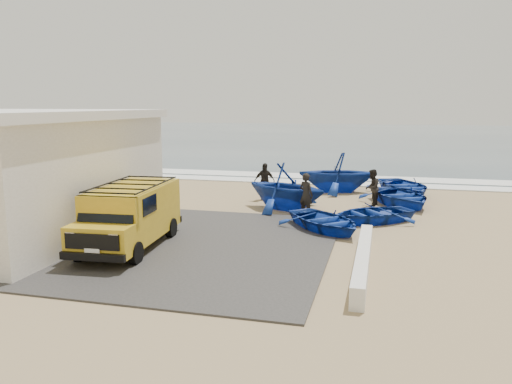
# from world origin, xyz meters

# --- Properties ---
(ground) EXTENTS (160.00, 160.00, 0.00)m
(ground) POSITION_xyz_m (0.00, 0.00, 0.00)
(ground) COLOR tan
(slab) EXTENTS (12.00, 10.00, 0.05)m
(slab) POSITION_xyz_m (-2.00, -2.00, 0.03)
(slab) COLOR #3B3836
(slab) RESTS_ON ground
(ocean) EXTENTS (180.00, 88.00, 0.01)m
(ocean) POSITION_xyz_m (0.00, 56.00, 0.00)
(ocean) COLOR #385166
(ocean) RESTS_ON ground
(surf_line) EXTENTS (180.00, 1.60, 0.06)m
(surf_line) POSITION_xyz_m (0.00, 12.00, 0.03)
(surf_line) COLOR white
(surf_line) RESTS_ON ground
(surf_wash) EXTENTS (180.00, 2.20, 0.04)m
(surf_wash) POSITION_xyz_m (0.00, 14.50, 0.02)
(surf_wash) COLOR white
(surf_wash) RESTS_ON ground
(building) EXTENTS (8.40, 9.40, 4.30)m
(building) POSITION_xyz_m (-7.50, -2.00, 2.16)
(building) COLOR white
(building) RESTS_ON ground
(parapet) EXTENTS (0.35, 6.00, 0.55)m
(parapet) POSITION_xyz_m (5.00, -3.00, 0.28)
(parapet) COLOR silver
(parapet) RESTS_ON ground
(van) EXTENTS (2.23, 4.87, 2.03)m
(van) POSITION_xyz_m (-2.25, -2.64, 1.09)
(van) COLOR gold
(van) RESTS_ON ground
(boat_near_left) EXTENTS (4.25, 4.35, 0.74)m
(boat_near_left) POSITION_xyz_m (3.47, 1.04, 0.37)
(boat_near_left) COLOR #14379D
(boat_near_left) RESTS_ON ground
(boat_near_right) EXTENTS (4.15, 3.91, 0.70)m
(boat_near_right) POSITION_xyz_m (5.09, 2.79, 0.35)
(boat_near_right) COLOR #14379D
(boat_near_right) RESTS_ON ground
(boat_mid_left) EXTENTS (4.88, 4.62, 2.02)m
(boat_mid_left) POSITION_xyz_m (1.39, 4.29, 1.01)
(boat_mid_left) COLOR #14379D
(boat_mid_left) RESTS_ON ground
(boat_mid_right) EXTENTS (4.36, 4.90, 0.84)m
(boat_mid_right) POSITION_xyz_m (6.23, 6.49, 0.42)
(boat_mid_right) COLOR #14379D
(boat_mid_right) RESTS_ON ground
(boat_far_left) EXTENTS (4.53, 4.12, 2.06)m
(boat_far_left) POSITION_xyz_m (3.14, 9.30, 1.03)
(boat_far_left) COLOR #14379D
(boat_far_left) RESTS_ON ground
(boat_far_right) EXTENTS (4.33, 5.00, 0.87)m
(boat_far_right) POSITION_xyz_m (6.47, 9.31, 0.43)
(boat_far_right) COLOR #14379D
(boat_far_right) RESTS_ON ground
(fisherman_front) EXTENTS (0.77, 0.68, 1.77)m
(fisherman_front) POSITION_xyz_m (2.45, 3.26, 0.88)
(fisherman_front) COLOR black
(fisherman_front) RESTS_ON ground
(fisherman_middle) EXTENTS (0.79, 0.92, 1.65)m
(fisherman_middle) POSITION_xyz_m (4.99, 6.08, 0.82)
(fisherman_middle) COLOR black
(fisherman_middle) RESTS_ON ground
(fisherman_back) EXTENTS (1.10, 0.89, 1.75)m
(fisherman_back) POSITION_xyz_m (-0.03, 6.35, 0.88)
(fisherman_back) COLOR black
(fisherman_back) RESTS_ON ground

